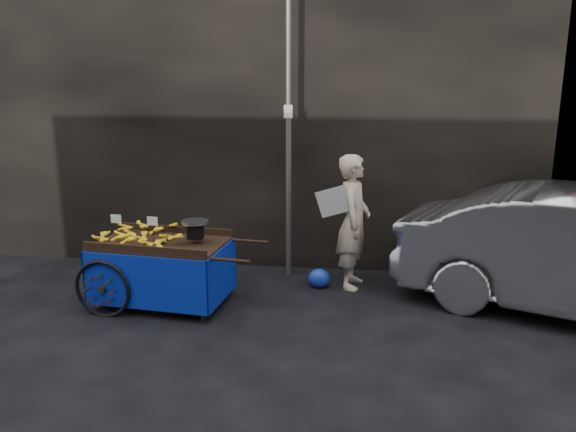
# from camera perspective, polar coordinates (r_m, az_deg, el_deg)

# --- Properties ---
(ground) EXTENTS (80.00, 80.00, 0.00)m
(ground) POSITION_cam_1_polar(r_m,az_deg,el_deg) (7.31, -3.58, -9.18)
(ground) COLOR black
(ground) RESTS_ON ground
(building_wall) EXTENTS (13.50, 2.00, 5.00)m
(building_wall) POSITION_cam_1_polar(r_m,az_deg,el_deg) (9.25, 1.67, 11.67)
(building_wall) COLOR black
(building_wall) RESTS_ON ground
(street_pole) EXTENTS (0.12, 0.10, 4.00)m
(street_pole) POSITION_cam_1_polar(r_m,az_deg,el_deg) (8.01, 0.07, 7.78)
(street_pole) COLOR slate
(street_pole) RESTS_ON ground
(banana_cart) EXTENTS (2.32, 1.26, 1.21)m
(banana_cart) POSITION_cam_1_polar(r_m,az_deg,el_deg) (7.36, -13.08, -3.19)
(banana_cart) COLOR black
(banana_cart) RESTS_ON ground
(vendor) EXTENTS (0.80, 0.73, 1.86)m
(vendor) POSITION_cam_1_polar(r_m,az_deg,el_deg) (7.76, 6.67, -0.58)
(vendor) COLOR beige
(vendor) RESTS_ON ground
(plastic_bag) EXTENTS (0.30, 0.24, 0.27)m
(plastic_bag) POSITION_cam_1_polar(r_m,az_deg,el_deg) (7.89, 3.17, -6.33)
(plastic_bag) COLOR #1634AC
(plastic_bag) RESTS_ON ground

